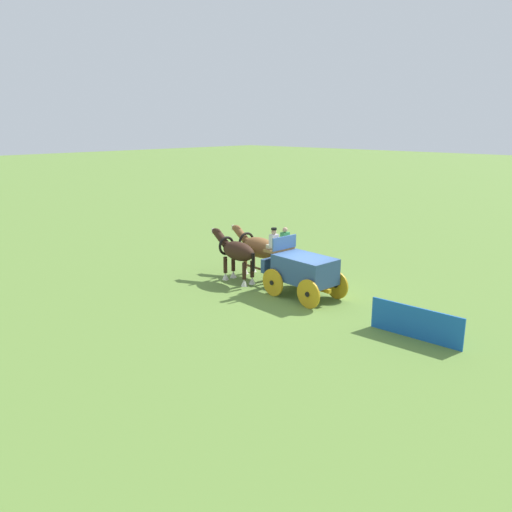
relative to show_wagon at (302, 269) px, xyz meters
name	(u,v)px	position (x,y,z in m)	size (l,w,h in m)	color
ground_plane	(304,297)	(-0.17, 0.01, -1.18)	(220.00, 220.00, 0.00)	olive
show_wagon	(302,269)	(0.00, 0.00, 0.00)	(5.48, 2.05, 2.74)	#2D4C7A
draft_horse_near	(236,252)	(3.48, 0.37, 0.18)	(2.97, 1.01, 2.23)	#331E14
draft_horse_off	(258,248)	(3.36, -0.93, 0.16)	(3.18, 1.12, 2.20)	brown
sponsor_banner	(416,323)	(-5.46, 0.78, -0.63)	(3.20, 0.06, 1.10)	#1959B2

